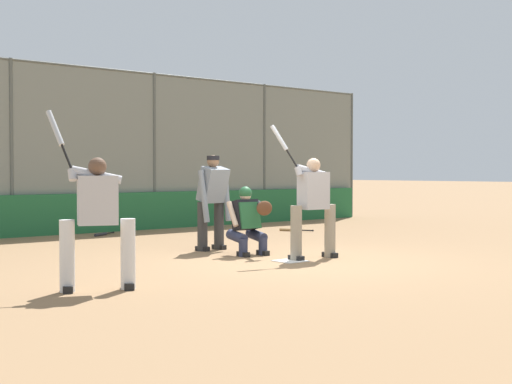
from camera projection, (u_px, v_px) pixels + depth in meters
ground_plane at (290, 261)px, 11.03m from camera, size 160.00×160.00×0.00m
home_plate_marker at (290, 261)px, 11.03m from camera, size 0.43×0.43×0.01m
backstop_fence at (88, 145)px, 16.18m from camera, size 17.71×0.08×3.79m
padding_wall at (90, 213)px, 16.14m from camera, size 17.27×0.18×0.90m
bleachers_beyond at (132, 208)px, 19.39m from camera, size 12.34×1.95×1.16m
batter_at_plate at (313, 204)px, 11.30m from camera, size 0.99×0.63×2.13m
catcher_behind_plate at (248, 220)px, 11.84m from camera, size 0.61×0.74×1.14m
umpire_home at (212, 199)px, 12.55m from camera, size 0.68×0.45×1.68m
batter_on_deck at (97, 218)px, 8.30m from camera, size 0.85×0.90×2.13m
spare_bat_near_backstop at (292, 230)px, 16.56m from camera, size 0.43×0.75×0.07m
spare_bat_by_padding at (102, 234)px, 15.43m from camera, size 0.70×0.47×0.07m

